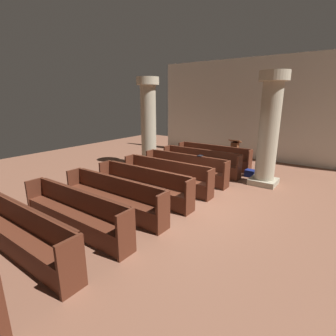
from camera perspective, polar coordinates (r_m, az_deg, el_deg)
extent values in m
plane|color=brown|center=(7.33, 4.26, -6.86)|extent=(19.20, 19.20, 0.00)
cube|color=beige|center=(12.40, 19.77, 12.15)|extent=(10.00, 0.16, 4.50)
cube|color=#562819|center=(10.68, 10.02, 2.48)|extent=(3.01, 0.38, 0.05)
cube|color=#562819|center=(10.77, 10.47, 3.90)|extent=(3.01, 0.04, 0.44)
cube|color=#492215|center=(10.78, 10.64, 5.02)|extent=(2.89, 0.06, 0.02)
cube|color=#4E2416|center=(11.40, 3.08, 3.63)|extent=(0.06, 0.44, 0.88)
cube|color=#4E2416|center=(10.12, 17.84, 1.37)|extent=(0.06, 0.44, 0.88)
cube|color=#522618|center=(10.57, 9.55, 1.19)|extent=(3.01, 0.03, 0.38)
cube|color=#562819|center=(9.73, 7.18, 1.33)|extent=(3.01, 0.38, 0.05)
cube|color=#562819|center=(9.82, 7.70, 2.89)|extent=(3.01, 0.04, 0.44)
cube|color=#492215|center=(9.81, 7.87, 4.13)|extent=(2.89, 0.06, 0.02)
cube|color=#4E2416|center=(10.52, -0.16, 2.64)|extent=(0.06, 0.44, 0.88)
cube|color=#4E2416|center=(9.12, 15.65, 0.03)|extent=(0.06, 0.44, 0.88)
cube|color=#522618|center=(9.63, 6.63, -0.10)|extent=(3.01, 0.03, 0.38)
cube|color=#562819|center=(8.81, 3.74, -0.08)|extent=(3.01, 0.38, 0.05)
cube|color=#562819|center=(8.89, 4.34, 1.66)|extent=(3.01, 0.04, 0.44)
cube|color=#492215|center=(8.88, 4.53, 3.03)|extent=(2.89, 0.06, 0.02)
cube|color=#4E2416|center=(9.68, -3.97, 1.46)|extent=(0.06, 0.44, 0.88)
cube|color=#4E2416|center=(8.13, 12.93, -1.64)|extent=(0.06, 0.44, 0.88)
cube|color=#522618|center=(8.73, 3.10, -1.67)|extent=(3.01, 0.03, 0.38)
cube|color=#562819|center=(7.94, -0.48, -1.80)|extent=(3.01, 0.38, 0.05)
cube|color=#562819|center=(8.01, 0.23, 0.14)|extent=(3.01, 0.05, 0.44)
cube|color=#492215|center=(7.99, 0.43, 1.66)|extent=(2.89, 0.06, 0.02)
cube|color=#4E2416|center=(8.90, -8.47, 0.06)|extent=(0.06, 0.44, 0.88)
cube|color=#4E2416|center=(7.18, 9.46, -3.76)|extent=(0.06, 0.44, 0.88)
cube|color=#522618|center=(7.88, -1.23, -3.58)|extent=(3.01, 0.03, 0.38)
cube|color=#562819|center=(7.14, -5.70, -3.91)|extent=(3.01, 0.38, 0.05)
cube|color=#562819|center=(7.18, -4.87, -1.74)|extent=(3.01, 0.04, 0.44)
cube|color=#492215|center=(7.15, -4.66, -0.04)|extent=(2.89, 0.06, 0.02)
cube|color=#4E2416|center=(8.18, -13.80, -1.59)|extent=(0.06, 0.44, 0.88)
cube|color=#4E2416|center=(6.28, 4.94, -6.48)|extent=(0.06, 0.44, 0.88)
cube|color=#522618|center=(7.09, -6.59, -5.90)|extent=(3.01, 0.03, 0.38)
cube|color=#562819|center=(6.41, -12.21, -6.48)|extent=(3.01, 0.38, 0.05)
cube|color=#562819|center=(6.43, -11.23, -4.05)|extent=(3.01, 0.04, 0.44)
cube|color=#492215|center=(6.40, -11.01, -2.18)|extent=(2.89, 0.06, 0.02)
cube|color=#4E2416|center=(7.56, -20.08, -3.53)|extent=(0.06, 0.44, 0.88)
cube|color=#4E2416|center=(5.44, -1.11, -10.00)|extent=(0.06, 0.44, 0.88)
cube|color=#522618|center=(6.39, -13.27, -8.70)|extent=(3.01, 0.03, 0.38)
cube|color=#562819|center=(5.81, -20.30, -9.52)|extent=(3.01, 0.38, 0.05)
cube|color=#562819|center=(5.80, -19.16, -6.85)|extent=(3.01, 0.04, 0.44)
cube|color=#492215|center=(5.75, -18.96, -4.79)|extent=(2.89, 0.06, 0.02)
cube|color=#4E2416|center=(7.06, -27.41, -5.71)|extent=(0.06, 0.44, 0.88)
cube|color=#4E2416|center=(4.71, -9.38, -14.53)|extent=(0.06, 0.44, 0.88)
cube|color=#522618|center=(5.82, -21.55, -11.94)|extent=(3.01, 0.03, 0.38)
cube|color=#562819|center=(5.36, -30.19, -12.91)|extent=(3.01, 0.38, 0.05)
cube|color=#562819|center=(5.32, -28.90, -10.06)|extent=(3.01, 0.04, 0.44)
cube|color=#492215|center=(5.26, -28.73, -7.85)|extent=(2.89, 0.06, 0.02)
cube|color=#4E2416|center=(4.15, -20.79, -20.00)|extent=(0.06, 0.44, 0.88)
cube|color=#522618|center=(5.41, -31.61, -15.46)|extent=(3.01, 0.03, 0.38)
cube|color=#9F967E|center=(9.07, 20.61, -2.80)|extent=(0.84, 0.84, 0.18)
cylinder|color=#ADA389|center=(8.73, 21.63, 7.45)|extent=(0.62, 0.62, 3.09)
cylinder|color=#B6AB90|center=(8.69, 22.79, 18.55)|extent=(0.90, 0.90, 0.30)
cube|color=#9F967E|center=(10.89, -4.21, 1.14)|extent=(0.84, 0.84, 0.18)
cylinder|color=#ADA389|center=(10.60, -4.39, 9.72)|extent=(0.62, 0.62, 3.09)
cylinder|color=#B6AB90|center=(10.57, -4.59, 18.90)|extent=(0.90, 0.90, 0.30)
cube|color=brown|center=(11.38, 14.51, 1.00)|extent=(0.45, 0.45, 0.06)
cube|color=brown|center=(11.28, 14.66, 3.19)|extent=(0.28, 0.28, 0.95)
cube|color=brown|center=(11.19, 14.85, 5.87)|extent=(0.48, 0.35, 0.15)
cube|color=black|center=(8.64, 7.21, 2.75)|extent=(0.15, 0.20, 0.02)
cube|color=navy|center=(9.75, 17.99, -1.11)|extent=(0.35, 0.32, 0.25)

